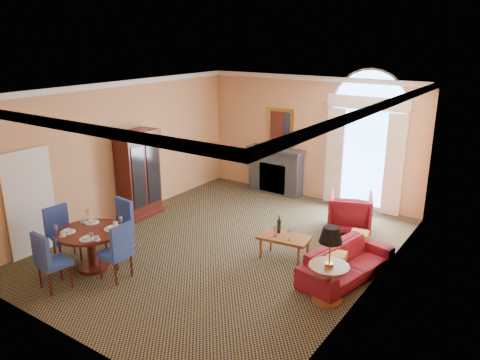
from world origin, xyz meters
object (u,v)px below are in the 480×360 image
Objects in this scene: sofa at (347,263)px; dining_table at (91,240)px; armoire at (138,176)px; coffee_table at (284,238)px; armchair at (350,212)px; side_table at (330,256)px.

dining_table is at bearing 132.48° from sofa.
sofa is at bearing 30.10° from dining_table.
coffee_table is (3.99, -0.08, -0.54)m from armoire.
armchair is at bearing 68.43° from coffee_table.
armchair is (-0.77, 2.05, 0.14)m from sofa.
dining_table is (1.23, -2.40, -0.44)m from armoire.
armoire is 2.73m from dining_table.
armchair is 0.91× the size of coffee_table.
dining_table is 4.34m from side_table.
side_table reaches higher than sofa.
armchair reaches higher than coffee_table.
coffee_table reaches higher than sofa.
sofa is at bearing -0.60° from armoire.
armoire reaches higher than side_table.
side_table is (0.05, -0.93, 0.53)m from sofa.
sofa is 1.93× the size of coffee_table.
armoire is at bearing 101.78° from sofa.
coffee_table is 0.80× the size of side_table.
armchair is 2.14m from coffee_table.
armoire reaches higher than coffee_table.
dining_table reaches higher than sofa.
side_table reaches higher than armchair.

